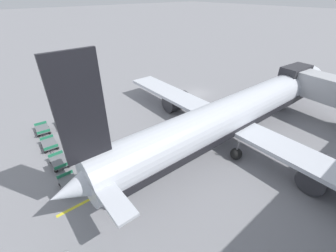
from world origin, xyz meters
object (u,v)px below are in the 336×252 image
baggage_dolly_row_mid_a_col_d (95,172)px  baggage_dolly_row_near_col_d (70,184)px  baggage_dolly_row_mid_a_col_b (73,136)px  baggage_dolly_row_near_col_a (43,129)px  baggage_dolly_row_near_col_c (59,162)px  baggage_dolly_row_mid_a_col_c (83,153)px  baggage_dolly_row_mid_a_col_a (63,124)px  service_van (71,88)px  airplane (235,114)px  baggage_dolly_row_near_col_b (49,144)px

baggage_dolly_row_mid_a_col_d → baggage_dolly_row_near_col_d: bearing=-89.9°
baggage_dolly_row_mid_a_col_b → baggage_dolly_row_mid_a_col_d: bearing=-5.6°
baggage_dolly_row_near_col_a → baggage_dolly_row_near_col_c: same height
baggage_dolly_row_near_col_a → baggage_dolly_row_mid_a_col_d: same height
baggage_dolly_row_mid_a_col_c → baggage_dolly_row_near_col_d: bearing=-37.0°
baggage_dolly_row_mid_a_col_a → service_van: bearing=154.3°
airplane → service_van: (-26.13, -10.39, -1.98)m
baggage_dolly_row_near_col_c → baggage_dolly_row_mid_a_col_d: 4.39m
baggage_dolly_row_near_col_b → baggage_dolly_row_near_col_c: size_ratio=1.01×
service_van → baggage_dolly_row_near_col_a: service_van is taller
baggage_dolly_row_near_col_b → baggage_dolly_row_near_col_d: (7.79, -0.42, 0.00)m
airplane → baggage_dolly_row_mid_a_col_b: 19.76m
service_van → baggage_dolly_row_near_col_b: bearing=-29.0°
baggage_dolly_row_near_col_a → baggage_dolly_row_mid_a_col_b: 4.73m
baggage_dolly_row_near_col_b → baggage_dolly_row_mid_a_col_c: bearing=29.4°
service_van → baggage_dolly_row_near_col_d: size_ratio=1.46×
baggage_dolly_row_near_col_c → baggage_dolly_row_mid_a_col_a: same height
baggage_dolly_row_mid_a_col_b → baggage_dolly_row_mid_a_col_c: 4.11m
service_van → baggage_dolly_row_mid_a_col_b: 14.83m
baggage_dolly_row_mid_a_col_d → baggage_dolly_row_mid_a_col_c: bearing=175.1°
baggage_dolly_row_near_col_c → baggage_dolly_row_mid_a_col_a: 8.23m
baggage_dolly_row_near_col_b → baggage_dolly_row_mid_a_col_a: (-3.73, 2.82, 0.00)m
service_van → baggage_dolly_row_mid_a_col_a: bearing=-25.7°
baggage_dolly_row_near_col_b → airplane: bearing=56.0°
airplane → baggage_dolly_row_mid_a_col_c: airplane is taller
baggage_dolly_row_near_col_a → baggage_dolly_row_near_col_c: bearing=-3.1°
airplane → baggage_dolly_row_mid_a_col_c: (-8.08, -15.78, -2.73)m
service_van → baggage_dolly_row_mid_a_col_a: size_ratio=1.44×
baggage_dolly_row_near_col_b → baggage_dolly_row_mid_a_col_d: size_ratio=1.00×
airplane → baggage_dolly_row_near_col_a: 24.23m
baggage_dolly_row_mid_a_col_b → baggage_dolly_row_mid_a_col_a: bearing=179.4°
baggage_dolly_row_mid_a_col_c → baggage_dolly_row_mid_a_col_d: 3.66m
baggage_dolly_row_near_col_d → baggage_dolly_row_mid_a_col_b: same height
service_van → baggage_dolly_row_near_col_d: bearing=-20.6°
baggage_dolly_row_near_col_a → baggage_dolly_row_mid_a_col_a: size_ratio=1.00×
airplane → baggage_dolly_row_near_col_a: (-16.20, -17.82, -2.73)m
airplane → baggage_dolly_row_near_col_c: (-8.26, -18.24, -2.73)m
baggage_dolly_row_near_col_a → baggage_dolly_row_mid_a_col_d: size_ratio=1.00×
baggage_dolly_row_near_col_d → baggage_dolly_row_mid_a_col_c: (-3.65, 2.75, 0.00)m
service_van → baggage_dolly_row_mid_a_col_c: service_van is taller
baggage_dolly_row_near_col_d → baggage_dolly_row_mid_a_col_d: size_ratio=0.99×
service_van → baggage_dolly_row_mid_a_col_d: service_van is taller
baggage_dolly_row_near_col_d → baggage_dolly_row_mid_a_col_d: (-0.01, 2.44, 0.00)m
service_van → airplane: bearing=21.7°
baggage_dolly_row_mid_a_col_c → baggage_dolly_row_mid_a_col_a: bearing=176.5°
baggage_dolly_row_near_col_d → baggage_dolly_row_mid_a_col_a: 11.96m
baggage_dolly_row_mid_a_col_b → baggage_dolly_row_near_col_b: bearing=-91.1°
airplane → baggage_dolly_row_near_col_a: airplane is taller
baggage_dolly_row_mid_a_col_d → baggage_dolly_row_near_col_a: bearing=-171.6°
baggage_dolly_row_near_col_d → baggage_dolly_row_mid_a_col_a: same height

